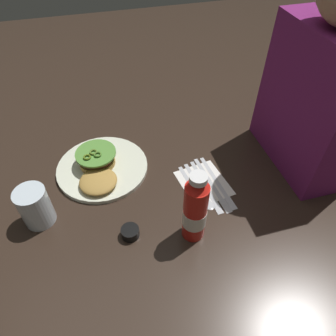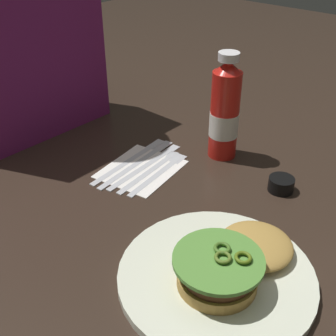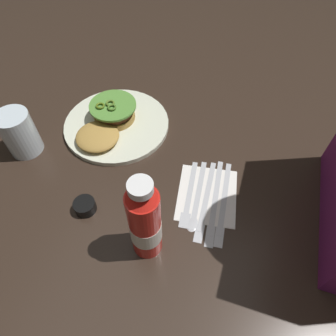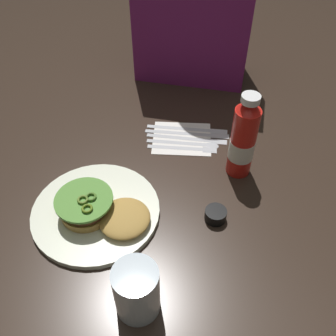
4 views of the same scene
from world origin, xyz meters
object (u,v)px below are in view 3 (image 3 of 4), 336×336
(table_knife, at_px, (205,204))
(butter_knife, at_px, (214,205))
(burger_sandwich, at_px, (108,120))
(napkin, at_px, (207,194))
(dinner_plate, at_px, (117,124))
(steak_knife, at_px, (223,206))
(water_glass, at_px, (19,133))
(condiment_cup, at_px, (85,206))
(ketchup_bottle, at_px, (145,223))
(spoon_utensil, at_px, (197,203))
(fork_utensil, at_px, (189,198))

(table_knife, bearing_deg, butter_knife, 96.14)
(butter_knife, bearing_deg, burger_sandwich, -114.48)
(burger_sandwich, height_order, napkin, burger_sandwich)
(dinner_plate, xyz_separation_m, steak_knife, (0.16, 0.32, -0.00))
(dinner_plate, relative_size, water_glass, 2.47)
(table_knife, xyz_separation_m, butter_knife, (-0.00, 0.02, 0.00))
(water_glass, distance_m, condiment_cup, 0.25)
(ketchup_bottle, distance_m, spoon_utensil, 0.17)
(ketchup_bottle, relative_size, butter_knife, 0.96)
(table_knife, bearing_deg, napkin, -176.12)
(condiment_cup, distance_m, steak_knife, 0.30)
(water_glass, bearing_deg, butter_knife, 88.01)
(burger_sandwich, bearing_deg, dinner_plate, 140.14)
(napkin, bearing_deg, ketchup_bottle, -28.98)
(condiment_cup, distance_m, table_knife, 0.26)
(napkin, height_order, steak_knife, steak_knife)
(condiment_cup, xyz_separation_m, spoon_utensil, (-0.09, 0.22, -0.01))
(table_knife, relative_size, steak_knife, 0.97)
(burger_sandwich, xyz_separation_m, table_knife, (0.15, 0.30, -0.03))
(water_glass, distance_m, butter_knife, 0.49)
(burger_sandwich, height_order, water_glass, water_glass)
(ketchup_bottle, xyz_separation_m, spoon_utensil, (-0.12, 0.07, -0.09))
(steak_knife, bearing_deg, water_glass, -91.53)
(fork_utensil, relative_size, steak_knife, 0.82)
(ketchup_bottle, distance_m, fork_utensil, 0.17)
(fork_utensil, bearing_deg, napkin, 123.75)
(spoon_utensil, xyz_separation_m, table_knife, (-0.01, 0.02, 0.00))
(napkin, xyz_separation_m, steak_knife, (0.02, 0.04, 0.00))
(spoon_utensil, bearing_deg, dinner_plate, -122.47)
(ketchup_bottle, relative_size, table_knife, 1.02)
(water_glass, distance_m, fork_utensil, 0.43)
(water_glass, distance_m, table_knife, 0.47)
(napkin, distance_m, steak_knife, 0.05)
(burger_sandwich, bearing_deg, table_knife, 63.72)
(fork_utensil, relative_size, table_knife, 0.84)
(ketchup_bottle, distance_m, water_glass, 0.41)
(burger_sandwich, height_order, table_knife, burger_sandwich)
(condiment_cup, bearing_deg, spoon_utensil, 110.98)
(dinner_plate, height_order, condiment_cup, condiment_cup)
(spoon_utensil, bearing_deg, burger_sandwich, -118.60)
(fork_utensil, bearing_deg, burger_sandwich, -119.12)
(water_glass, relative_size, table_knife, 0.53)
(fork_utensil, distance_m, table_knife, 0.04)
(condiment_cup, relative_size, table_knife, 0.22)
(water_glass, relative_size, condiment_cup, 2.40)
(table_knife, distance_m, butter_knife, 0.02)
(dinner_plate, distance_m, condiment_cup, 0.26)
(ketchup_bottle, bearing_deg, butter_knife, 140.30)
(dinner_plate, relative_size, ketchup_bottle, 1.28)
(dinner_plate, bearing_deg, butter_knife, 62.03)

